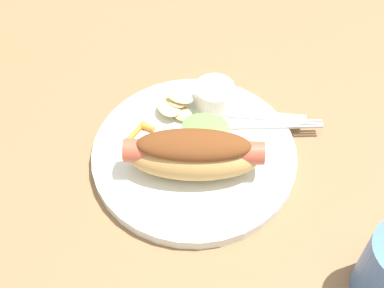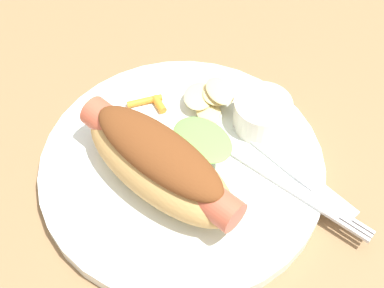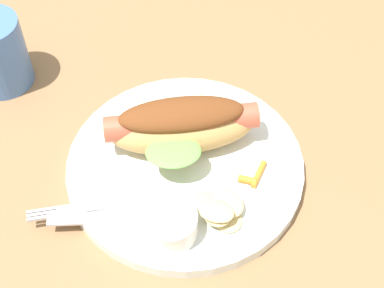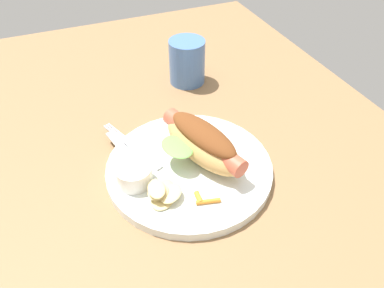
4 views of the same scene
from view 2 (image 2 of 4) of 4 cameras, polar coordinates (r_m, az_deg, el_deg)
The scene contains 8 objects.
ground_plane at distance 53.53cm, azimuth 3.74°, elevation -5.31°, with size 120.00×90.00×1.80cm, color olive.
plate at distance 53.08cm, azimuth -1.02°, elevation -2.49°, with size 26.97×26.97×1.60cm, color white.
hot_dog at distance 48.57cm, azimuth -3.30°, elevation -1.87°, with size 17.69×12.89×6.30cm.
sauce_ramekin at distance 54.50cm, azimuth 7.21°, elevation 3.14°, with size 5.59×5.59×3.11cm, color white.
fork at distance 51.52cm, azimuth 10.35°, elevation -4.47°, with size 14.66×6.60×0.40cm.
knife at distance 52.73cm, azimuth 10.24°, elevation -2.45°, with size 14.37×1.40×0.36cm, color silver.
chips_pile at distance 56.12cm, azimuth 1.91°, elevation 4.82°, with size 6.44×6.38×2.25cm.
carrot_garnish at distance 56.68cm, azimuth -4.22°, elevation 4.27°, with size 2.95×3.69×0.82cm.
Camera 2 is at (22.03, -16.86, 44.88)cm, focal length 52.04 mm.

